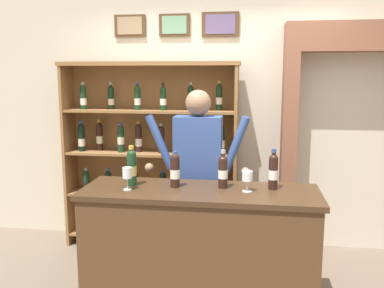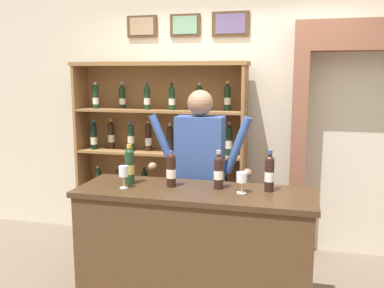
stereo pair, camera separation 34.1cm
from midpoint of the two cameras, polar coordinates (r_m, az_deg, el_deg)
name	(u,v)px [view 2 (the right image)]	position (r m, az deg, el deg)	size (l,w,h in m)	color
back_wall	(236,84)	(4.46, 8.21, 8.16)	(12.00, 0.19, 3.44)	beige
wine_shelf	(160,149)	(4.39, -2.15, -0.69)	(1.84, 0.34, 1.94)	olive
archway_doorway	(367,126)	(4.42, 24.97, 2.18)	(1.43, 0.45, 2.31)	brown
tasting_counter	(194,252)	(3.27, 3.41, -14.56)	(1.77, 0.60, 0.97)	#4C331E
shopkeeper	(200,164)	(3.61, 3.80, -2.82)	(0.93, 0.22, 1.69)	#2D3347
tasting_bottle_prosecco	(130,165)	(3.25, -5.59, -2.94)	(0.07, 0.07, 0.31)	#19381E
tasting_bottle_riserva	(171,169)	(3.15, 0.21, -3.51)	(0.07, 0.07, 0.28)	black
tasting_bottle_brunello	(219,171)	(3.12, 6.80, -3.76)	(0.07, 0.07, 0.29)	black
tasting_bottle_bianco	(269,172)	(3.11, 13.69, -3.84)	(0.07, 0.07, 0.31)	black
wine_glass_left	(242,179)	(3.03, 10.06, -4.72)	(0.08, 0.08, 0.15)	silver
wine_glass_center	(123,173)	(3.13, -6.32, -3.94)	(0.07, 0.07, 0.17)	silver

